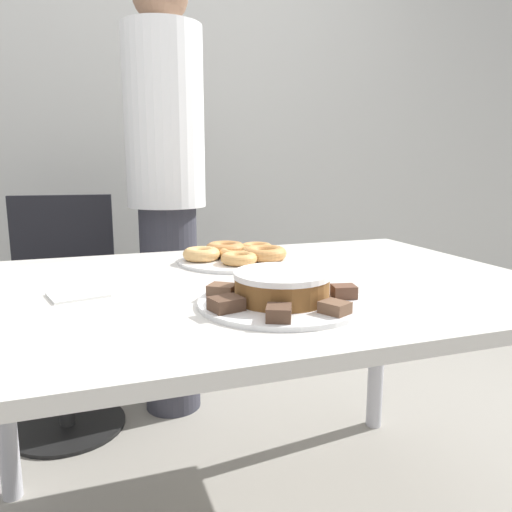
% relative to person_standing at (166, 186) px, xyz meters
% --- Properties ---
extents(wall_back, '(8.00, 0.05, 2.60)m').
position_rel_person_standing_xyz_m(wall_back, '(0.07, 0.74, 0.36)').
color(wall_back, beige).
rests_on(wall_back, ground_plane).
extents(table, '(1.43, 0.98, 0.74)m').
position_rel_person_standing_xyz_m(table, '(0.07, -0.86, -0.28)').
color(table, silver).
rests_on(table, ground_plane).
extents(person_standing, '(0.31, 0.31, 1.74)m').
position_rel_person_standing_xyz_m(person_standing, '(0.00, 0.00, 0.00)').
color(person_standing, '#383842').
rests_on(person_standing, ground_plane).
extents(office_chair_left, '(0.49, 0.49, 0.90)m').
position_rel_person_standing_xyz_m(office_chair_left, '(-0.42, 0.02, -0.51)').
color(office_chair_left, black).
rests_on(office_chair_left, ground_plane).
extents(plate_cake, '(0.35, 0.35, 0.01)m').
position_rel_person_standing_xyz_m(plate_cake, '(0.06, -1.07, -0.19)').
color(plate_cake, white).
rests_on(plate_cake, table).
extents(plate_donuts, '(0.36, 0.36, 0.01)m').
position_rel_person_standing_xyz_m(plate_donuts, '(0.11, -0.60, -0.19)').
color(plate_donuts, white).
rests_on(plate_donuts, table).
extents(frosted_cake, '(0.20, 0.20, 0.06)m').
position_rel_person_standing_xyz_m(frosted_cake, '(0.06, -1.07, -0.16)').
color(frosted_cake, brown).
rests_on(frosted_cake, plate_cake).
extents(lamington_0, '(0.07, 0.06, 0.03)m').
position_rel_person_standing_xyz_m(lamington_0, '(-0.07, -1.10, -0.17)').
color(lamington_0, '#513828').
rests_on(lamington_0, plate_cake).
extents(lamington_1, '(0.06, 0.07, 0.03)m').
position_rel_person_standing_xyz_m(lamington_1, '(0.00, -1.19, -0.17)').
color(lamington_1, '#513828').
rests_on(lamington_1, plate_cake).
extents(lamington_2, '(0.06, 0.07, 0.02)m').
position_rel_person_standing_xyz_m(lamington_2, '(0.12, -1.19, -0.17)').
color(lamington_2, brown).
rests_on(lamington_2, plate_cake).
extents(lamington_3, '(0.06, 0.05, 0.03)m').
position_rel_person_standing_xyz_m(lamington_3, '(0.19, -1.09, -0.17)').
color(lamington_3, brown).
rests_on(lamington_3, plate_cake).
extents(lamington_4, '(0.06, 0.06, 0.02)m').
position_rel_person_standing_xyz_m(lamington_4, '(0.16, -0.98, -0.17)').
color(lamington_4, '#513828').
rests_on(lamington_4, plate_cake).
extents(lamington_5, '(0.05, 0.05, 0.02)m').
position_rel_person_standing_xyz_m(lamington_5, '(0.06, -0.93, -0.18)').
color(lamington_5, brown).
rests_on(lamington_5, plate_cake).
extents(lamington_6, '(0.07, 0.07, 0.02)m').
position_rel_person_standing_xyz_m(lamington_6, '(-0.05, -0.99, -0.17)').
color(lamington_6, brown).
rests_on(lamington_6, plate_cake).
extents(donut_0, '(0.11, 0.11, 0.03)m').
position_rel_person_standing_xyz_m(donut_0, '(0.11, -0.60, -0.17)').
color(donut_0, tan).
rests_on(donut_0, plate_donuts).
extents(donut_1, '(0.11, 0.11, 0.04)m').
position_rel_person_standing_xyz_m(donut_1, '(-0.00, -0.59, -0.17)').
color(donut_1, '#E5AD66').
rests_on(donut_1, plate_donuts).
extents(donut_2, '(0.10, 0.10, 0.03)m').
position_rel_person_standing_xyz_m(donut_2, '(0.09, -0.68, -0.17)').
color(donut_2, tan).
rests_on(donut_2, plate_donuts).
extents(donut_3, '(0.13, 0.13, 0.04)m').
position_rel_person_standing_xyz_m(donut_3, '(0.17, -0.65, -0.17)').
color(donut_3, '#D18E4C').
rests_on(donut_3, plate_donuts).
extents(donut_4, '(0.10, 0.10, 0.03)m').
position_rel_person_standing_xyz_m(donut_4, '(0.18, -0.55, -0.17)').
color(donut_4, '#D18E4C').
rests_on(donut_4, plate_donuts).
extents(donut_5, '(0.12, 0.12, 0.04)m').
position_rel_person_standing_xyz_m(donut_5, '(0.09, -0.54, -0.17)').
color(donut_5, '#C68447').
rests_on(donut_5, plate_donuts).
extents(napkin, '(0.14, 0.12, 0.01)m').
position_rel_person_standing_xyz_m(napkin, '(-0.34, -0.86, -0.19)').
color(napkin, white).
rests_on(napkin, table).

